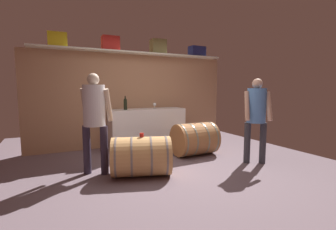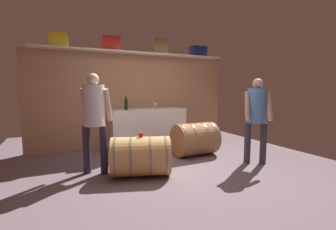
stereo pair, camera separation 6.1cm
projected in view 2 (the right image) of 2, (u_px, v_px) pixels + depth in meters
ground_plane at (163, 163)px, 4.37m from camera, size 5.94×7.51×0.02m
back_wall_panel at (136, 100)px, 5.70m from camera, size 4.74×0.10×2.13m
high_shelf_board at (137, 53)px, 5.45m from camera, size 4.36×0.40×0.03m
toolcase_yellow at (58, 40)px, 4.75m from camera, size 0.35×0.30×0.27m
toolcase_red at (111, 44)px, 5.19m from camera, size 0.37×0.25×0.30m
toolcase_olive at (159, 47)px, 5.66m from camera, size 0.37×0.31×0.33m
toolcase_navy at (198, 52)px, 6.13m from camera, size 0.43×0.27×0.25m
work_cabinet at (148, 128)px, 5.56m from camera, size 1.73×0.54×0.88m
wine_bottle_dark at (126, 104)px, 5.24m from camera, size 0.08×0.08×0.30m
wine_glass at (155, 105)px, 5.47m from camera, size 0.07×0.07×0.14m
wine_barrel_near at (141, 156)px, 3.68m from camera, size 1.03×0.85×0.62m
wine_barrel_far at (195, 139)px, 4.83m from camera, size 0.84×0.66×0.66m
tasting_cup at (141, 135)px, 3.64m from camera, size 0.06×0.06×0.06m
winemaker_pouring at (257, 112)px, 4.21m from camera, size 0.50×0.47×1.51m
visitor_tasting at (94, 113)px, 3.70m from camera, size 0.51×0.45×1.57m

